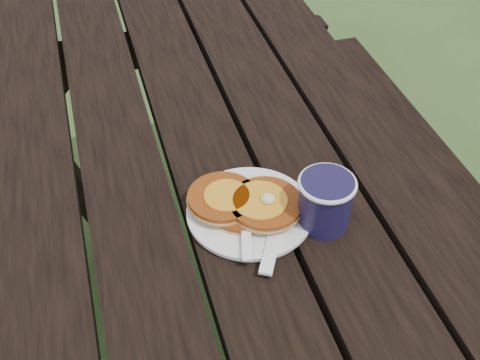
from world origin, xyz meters
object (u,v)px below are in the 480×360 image
object	(u,v)px
plate	(250,212)
pancake_stack	(245,202)
picnic_table	(228,330)
coffee_cup	(325,199)

from	to	relation	value
plate	pancake_stack	size ratio (longest dim) A/B	1.13
picnic_table	coffee_cup	xyz separation A→B (m)	(0.13, -0.09, 0.43)
picnic_table	pancake_stack	xyz separation A→B (m)	(0.02, -0.04, 0.41)
picnic_table	plate	world-z (taller)	plate
plate	coffee_cup	size ratio (longest dim) A/B	2.20
plate	pancake_stack	xyz separation A→B (m)	(-0.01, 0.00, 0.02)
pancake_stack	plate	bearing A→B (deg)	-33.22
plate	coffee_cup	world-z (taller)	coffee_cup
picnic_table	coffee_cup	world-z (taller)	coffee_cup
pancake_stack	coffee_cup	bearing A→B (deg)	-24.95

